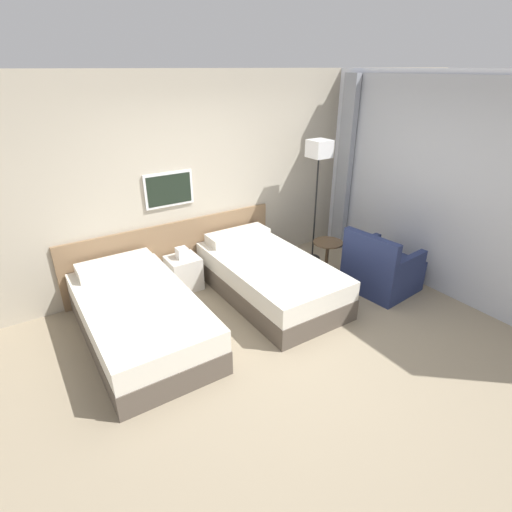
{
  "coord_description": "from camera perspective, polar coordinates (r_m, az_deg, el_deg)",
  "views": [
    {
      "loc": [
        -2.21,
        -2.77,
        2.72
      ],
      "look_at": [
        0.15,
        0.86,
        0.66
      ],
      "focal_mm": 28.0,
      "sensor_mm": 36.0,
      "label": 1
    }
  ],
  "objects": [
    {
      "name": "bed_near_door",
      "position": [
        4.54,
        -16.24,
        -8.45
      ],
      "size": [
        1.1,
        2.04,
        0.64
      ],
      "color": "brown",
      "rests_on": "ground_plane"
    },
    {
      "name": "nightstand",
      "position": [
        5.41,
        -10.29,
        -2.28
      ],
      "size": [
        0.41,
        0.39,
        0.59
      ],
      "color": "beige",
      "rests_on": "ground_plane"
    },
    {
      "name": "floor_lamp",
      "position": [
        5.81,
        8.96,
        13.74
      ],
      "size": [
        0.28,
        0.28,
        1.81
      ],
      "color": "black",
      "rests_on": "ground_plane"
    },
    {
      "name": "bed_near_window",
      "position": [
        5.15,
        1.83,
        -3.0
      ],
      "size": [
        1.1,
        2.04,
        0.64
      ],
      "color": "brown",
      "rests_on": "ground_plane"
    },
    {
      "name": "armchair",
      "position": [
        5.54,
        17.43,
        -1.97
      ],
      "size": [
        0.85,
        0.86,
        0.85
      ],
      "rotation": [
        0.0,
        0.0,
        1.67
      ],
      "color": "navy",
      "rests_on": "ground_plane"
    },
    {
      "name": "ground_plane",
      "position": [
        4.46,
        4.45,
        -12.14
      ],
      "size": [
        16.0,
        16.0,
        0.0
      ],
      "primitive_type": "plane",
      "color": "gray"
    },
    {
      "name": "wall_headboard",
      "position": [
        5.44,
        -8.37,
        10.04
      ],
      "size": [
        10.0,
        0.1,
        2.7
      ],
      "color": "#B7AD99",
      "rests_on": "ground_plane"
    },
    {
      "name": "wall_window",
      "position": [
        5.47,
        26.67,
        8.17
      ],
      "size": [
        0.21,
        4.48,
        2.7
      ],
      "color": "white",
      "rests_on": "ground_plane"
    },
    {
      "name": "side_table",
      "position": [
        5.66,
        10.14,
        0.5
      ],
      "size": [
        0.41,
        0.41,
        0.53
      ],
      "color": "brown",
      "rests_on": "ground_plane"
    }
  ]
}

